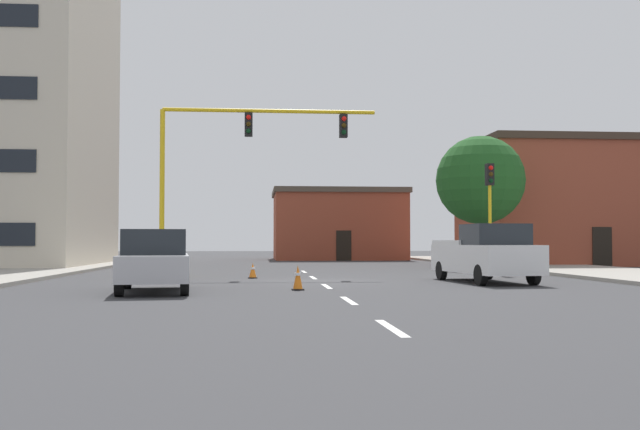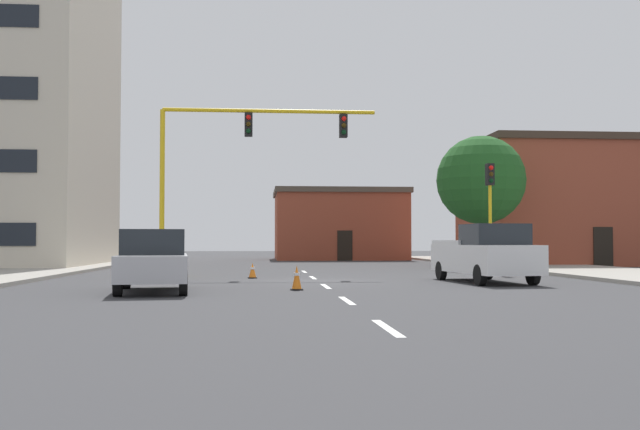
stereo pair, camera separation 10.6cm
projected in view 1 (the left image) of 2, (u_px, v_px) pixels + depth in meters
The scene contains 17 objects.
ground_plane at pixel (318, 281), 25.81m from camera, with size 160.00×160.00×0.00m, color #38383A.
sidewalk_left at pixel (18, 271), 32.66m from camera, with size 6.00×56.00×0.14m, color #9E998E.
sidewalk_right at pixel (571, 269), 34.89m from camera, with size 6.00×56.00×0.14m, color #9E998E.
lane_stripe_seg_0 at pixel (391, 328), 11.87m from camera, with size 0.16×2.40×0.01m, color silver.
lane_stripe_seg_1 at pixel (349, 301), 17.34m from camera, with size 0.16×2.40×0.01m, color silver.
lane_stripe_seg_2 at pixel (327, 286), 22.82m from camera, with size 0.16×2.40×0.01m, color silver.
lane_stripe_seg_3 at pixel (313, 278), 28.30m from camera, with size 0.16×2.40×0.01m, color silver.
lane_stripe_seg_4 at pixel (304, 272), 33.77m from camera, with size 0.16×2.40×0.01m, color silver.
building_brick_center at pixel (338, 225), 57.01m from camera, with size 10.12×8.36×5.41m.
building_row_right at pixel (566, 203), 44.61m from camera, with size 11.73×9.49×7.44m.
traffic_signal_gantry at pixel (193, 220), 29.41m from camera, with size 9.56×1.20×6.83m.
traffic_light_pole_right at pixel (490, 193), 31.71m from camera, with size 0.32×0.47×4.80m.
tree_right_mid at pixel (480, 180), 37.06m from camera, with size 4.50×4.50×6.78m.
pickup_truck_white at pixel (485, 254), 25.08m from camera, with size 2.48×5.56×1.99m.
sedan_silver_near_left at pixel (154, 260), 20.35m from camera, with size 2.31×4.67×1.74m.
traffic_cone_roadside_a at pixel (298, 278), 21.07m from camera, with size 0.36×0.36×0.72m.
traffic_cone_roadside_b at pixel (253, 271), 27.84m from camera, with size 0.36×0.36×0.59m.
Camera 1 is at (-2.19, -25.78, 1.41)m, focal length 40.95 mm.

